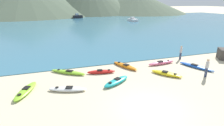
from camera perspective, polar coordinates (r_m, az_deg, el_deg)
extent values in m
plane|color=beige|center=(11.48, 12.36, -14.36)|extent=(400.00, 400.00, 0.00)
cube|color=teal|center=(52.19, -12.58, 12.14)|extent=(160.00, 70.00, 0.06)
cone|color=#4C5B47|center=(105.88, 7.88, 19.02)|extent=(54.95, 54.95, 11.50)
ellipsoid|color=#8CCC2D|center=(14.34, -26.34, -8.13)|extent=(1.73, 3.04, 0.30)
cube|color=black|center=(14.38, -26.18, -7.24)|extent=(0.58, 0.64, 0.05)
cylinder|color=black|center=(13.65, -28.00, -9.04)|extent=(0.27, 0.27, 0.02)
ellipsoid|color=#E5668C|center=(19.17, 15.80, 0.06)|extent=(3.22, 0.84, 0.34)
cube|color=black|center=(19.02, 15.47, 0.54)|extent=(0.60, 0.36, 0.05)
cylinder|color=black|center=(19.66, 17.86, 0.88)|extent=(0.20, 0.20, 0.02)
ellipsoid|color=orange|center=(17.70, 4.29, -0.91)|extent=(1.95, 3.20, 0.30)
cube|color=black|center=(17.54, 4.68, -0.51)|extent=(0.60, 0.68, 0.05)
cylinder|color=black|center=(18.22, 2.32, 0.28)|extent=(0.25, 0.25, 0.02)
ellipsoid|color=red|center=(16.20, -3.52, -2.85)|extent=(2.66, 1.03, 0.32)
cube|color=black|center=(16.12, -3.99, -2.27)|extent=(0.52, 0.40, 0.05)
cylinder|color=black|center=(16.20, -1.01, -2.16)|extent=(0.21, 0.21, 0.02)
ellipsoid|color=teal|center=(14.27, 1.45, -6.00)|extent=(2.81, 2.10, 0.34)
cube|color=black|center=(14.28, 1.81, -5.11)|extent=(0.65, 0.62, 0.05)
cylinder|color=black|center=(13.66, -0.63, -6.36)|extent=(0.27, 0.27, 0.02)
ellipsoid|color=blue|center=(19.44, 25.75, -1.03)|extent=(1.96, 3.47, 0.27)
cube|color=black|center=(19.45, 25.36, -0.46)|extent=(0.58, 0.72, 0.05)
cylinder|color=black|center=(19.07, 28.40, -1.37)|extent=(0.24, 0.24, 0.02)
ellipsoid|color=white|center=(13.56, -14.32, -8.25)|extent=(2.90, 1.60, 0.27)
cube|color=black|center=(13.45, -13.80, -7.67)|extent=(0.61, 0.54, 0.05)
cylinder|color=black|center=(13.71, -17.53, -7.55)|extent=(0.25, 0.25, 0.02)
ellipsoid|color=yellow|center=(16.54, 17.34, -3.32)|extent=(2.34, 2.63, 0.29)
cube|color=black|center=(16.50, 16.94, -2.67)|extent=(0.64, 0.65, 0.05)
cylinder|color=black|center=(16.32, 19.95, -3.32)|extent=(0.27, 0.27, 0.02)
ellipsoid|color=#8CCC2D|center=(16.63, -14.19, -2.90)|extent=(3.24, 2.58, 0.28)
cube|color=black|center=(16.48, -13.71, -2.45)|extent=(0.72, 0.66, 0.05)
cylinder|color=black|center=(17.08, -17.01, -2.02)|extent=(0.23, 0.23, 0.02)
cylinder|color=#384260|center=(17.30, 28.16, -2.81)|extent=(0.12, 0.12, 0.85)
cylinder|color=#384260|center=(17.40, 28.51, -2.74)|extent=(0.12, 0.12, 0.85)
cube|color=#B2B2B7|center=(17.12, 28.72, -0.53)|extent=(0.26, 0.28, 0.60)
cylinder|color=#B2B2B7|center=(17.03, 28.43, -0.53)|extent=(0.09, 0.09, 0.57)
cylinder|color=#B2B2B7|center=(17.21, 29.02, -0.44)|extent=(0.09, 0.09, 0.57)
sphere|color=tan|center=(17.00, 28.95, 0.80)|extent=(0.23, 0.23, 0.23)
cylinder|color=#384260|center=(21.41, 21.25, 2.12)|extent=(0.12, 0.12, 0.80)
cylinder|color=#384260|center=(21.49, 21.55, 2.15)|extent=(0.12, 0.12, 0.80)
cube|color=#B2B2B7|center=(21.27, 21.63, 3.89)|extent=(0.28, 0.27, 0.57)
cylinder|color=#B2B2B7|center=(21.19, 21.38, 3.91)|extent=(0.08, 0.08, 0.54)
cylinder|color=#B2B2B7|center=(21.34, 21.88, 3.95)|extent=(0.08, 0.08, 0.54)
sphere|color=tan|center=(21.18, 21.76, 4.92)|extent=(0.22, 0.22, 0.22)
cube|color=black|center=(72.04, -11.11, 14.61)|extent=(3.95, 2.40, 1.09)
cube|color=#8C99A8|center=(71.82, -11.44, 15.31)|extent=(1.31, 1.10, 0.76)
cube|color=white|center=(60.20, 6.87, 13.77)|extent=(2.32, 4.02, 0.75)
cube|color=silver|center=(60.48, 6.72, 14.41)|extent=(1.32, 1.24, 0.53)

